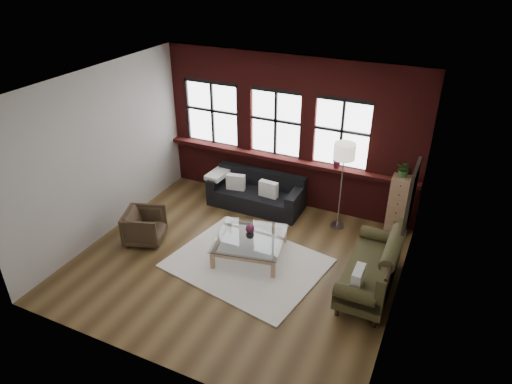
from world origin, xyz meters
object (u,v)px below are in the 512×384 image
at_px(coffee_table, 250,247).
at_px(dark_sofa, 256,192).
at_px(floor_lamp, 341,183).
at_px(vase, 250,234).
at_px(armchair, 145,226).
at_px(vintage_settee, 371,264).
at_px(drawer_chest, 398,204).

bearing_deg(coffee_table, dark_sofa, 111.47).
height_order(dark_sofa, floor_lamp, floor_lamp).
bearing_deg(floor_lamp, coffee_table, -125.87).
xyz_separation_m(vase, floor_lamp, (1.18, 1.63, 0.50)).
xyz_separation_m(armchair, coffee_table, (2.02, 0.42, -0.13)).
relative_size(vintage_settee, vase, 11.72).
distance_m(vintage_settee, armchair, 4.21).
relative_size(vintage_settee, floor_lamp, 0.97).
height_order(vintage_settee, coffee_table, vintage_settee).
height_order(vintage_settee, floor_lamp, floor_lamp).
xyz_separation_m(dark_sofa, vase, (0.65, -1.64, 0.11)).
height_order(vintage_settee, vase, vintage_settee).
distance_m(dark_sofa, drawer_chest, 2.92).
distance_m(vintage_settee, drawer_chest, 1.99).
relative_size(armchair, floor_lamp, 0.37).
height_order(dark_sofa, vintage_settee, vintage_settee).
bearing_deg(vase, drawer_chest, 41.54).
xyz_separation_m(coffee_table, floor_lamp, (1.18, 1.63, 0.78)).
relative_size(armchair, drawer_chest, 0.60).
distance_m(vase, drawer_chest, 3.01).
relative_size(dark_sofa, coffee_table, 1.67).
bearing_deg(vase, armchair, -168.39).
height_order(armchair, vase, armchair).
distance_m(coffee_table, vase, 0.28).
relative_size(dark_sofa, armchair, 2.81).
relative_size(drawer_chest, floor_lamp, 0.61).
bearing_deg(armchair, coffee_table, -97.75).
distance_m(armchair, vase, 2.07).
xyz_separation_m(dark_sofa, floor_lamp, (1.82, -0.01, 0.61)).
distance_m(armchair, drawer_chest, 4.91).
bearing_deg(vase, vintage_settee, 0.27).
distance_m(armchair, floor_lamp, 3.85).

